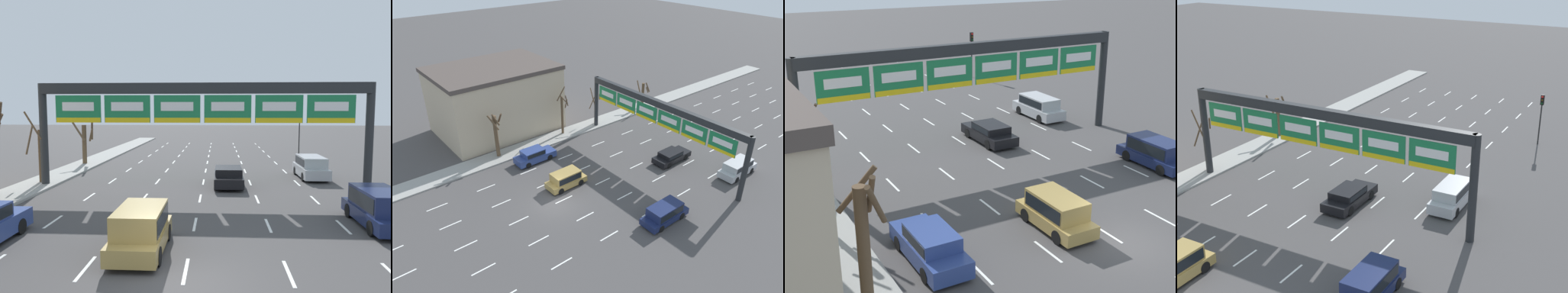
% 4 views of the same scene
% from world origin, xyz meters
% --- Properties ---
extents(ground_plane, '(220.00, 220.00, 0.00)m').
position_xyz_m(ground_plane, '(0.00, 0.00, 0.00)').
color(ground_plane, '#474444').
extents(lane_dashes, '(13.32, 67.00, 0.01)m').
position_xyz_m(lane_dashes, '(0.00, 13.50, 0.00)').
color(lane_dashes, white).
rests_on(lane_dashes, ground_plane).
extents(sign_gantry, '(21.93, 0.70, 6.90)m').
position_xyz_m(sign_gantry, '(-0.00, 14.06, 5.55)').
color(sign_gantry, '#232628').
rests_on(sign_gantry, ground_plane).
extents(suv_gold, '(1.80, 4.14, 1.68)m').
position_xyz_m(suv_gold, '(-1.76, 2.55, 0.93)').
color(suv_gold, '#A88947').
rests_on(suv_gold, ground_plane).
extents(suv_navy, '(1.86, 4.60, 1.68)m').
position_xyz_m(suv_navy, '(8.18, 6.17, 0.93)').
color(suv_navy, '#19234C').
rests_on(suv_navy, ground_plane).
extents(suv_silver, '(1.87, 4.70, 1.67)m').
position_xyz_m(suv_silver, '(8.02, 18.05, 0.93)').
color(suv_silver, '#B7B7BC').
rests_on(suv_silver, ground_plane).
extents(car_black, '(1.91, 4.67, 1.30)m').
position_xyz_m(car_black, '(1.74, 14.75, 0.71)').
color(car_black, black).
rests_on(car_black, ground_plane).
extents(traffic_light_near_gantry, '(0.30, 0.35, 4.59)m').
position_xyz_m(traffic_light_near_gantry, '(10.34, 33.40, 3.28)').
color(traffic_light_near_gantry, black).
rests_on(traffic_light_near_gantry, ground_plane).
extents(tree_bare_third, '(2.04, 2.04, 4.02)m').
position_xyz_m(tree_bare_third, '(-11.29, 23.67, 2.23)').
color(tree_bare_third, brown).
rests_on(tree_bare_third, sidewalk_left).
extents(tree_bare_furthest, '(1.42, 1.51, 4.90)m').
position_xyz_m(tree_bare_furthest, '(-11.32, 14.61, 2.38)').
color(tree_bare_furthest, brown).
rests_on(tree_bare_furthest, sidewalk_left).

